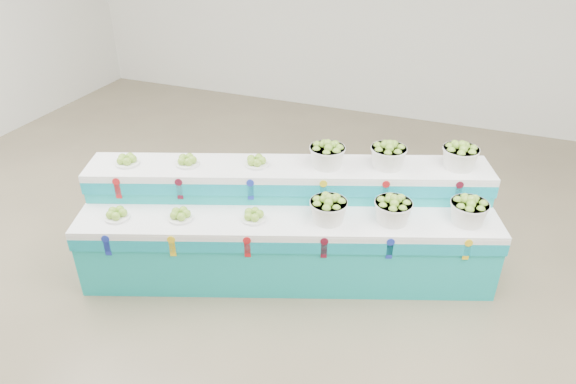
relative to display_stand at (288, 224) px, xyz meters
The scene contains 14 objects.
ground 0.89m from the display_stand, 108.60° to the right, with size 10.00×10.00×0.00m, color brown.
display_stand is the anchor object (origin of this frame).
plate_lower_left 1.58m from the display_stand, 151.19° to the right, with size 0.23×0.23×0.10m, color white.
plate_lower_mid 1.03m from the display_stand, 146.10° to the right, with size 0.23×0.23×0.10m, color white.
plate_lower_right 0.47m from the display_stand, 122.02° to the right, with size 0.23×0.23×0.10m, color white.
basket_lower_left 0.55m from the display_stand, 13.35° to the right, with size 0.34×0.34×0.25m, color silver, non-canonical shape.
basket_lower_mid 1.02m from the display_stand, ahead, with size 0.34×0.34×0.25m, color silver, non-canonical shape.
basket_lower_right 1.65m from the display_stand, 11.50° to the left, with size 0.34×0.34×0.25m, color silver, non-canonical shape.
plate_upper_left 1.66m from the display_stand, 168.84° to the right, with size 0.23×0.23×0.10m, color white.
plate_upper_mid 1.14m from the display_stand, behind, with size 0.23×0.23×0.10m, color white.
plate_upper_right 0.68m from the display_stand, 161.99° to the left, with size 0.23×0.23×0.10m, color white.
basket_upper_left 0.77m from the display_stand, 53.32° to the left, with size 0.34×0.34×0.25m, color silver, non-canonical shape.
basket_upper_mid 1.15m from the display_stand, 34.33° to the left, with size 0.34×0.34×0.25m, color silver, non-canonical shape.
basket_upper_right 1.74m from the display_stand, 28.46° to the left, with size 0.34×0.34×0.25m, color silver, non-canonical shape.
Camera 1 is at (1.71, -3.15, 3.32)m, focal length 32.31 mm.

